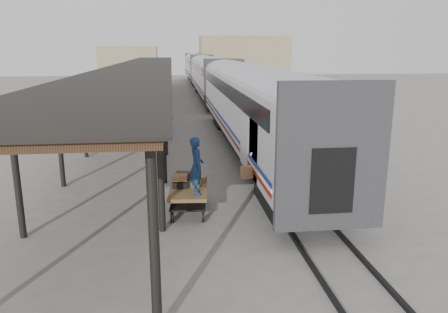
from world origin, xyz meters
TOP-DOWN VIEW (x-y plane):
  - ground at (0.00, 0.00)m, footprint 160.00×160.00m
  - train at (3.19, 33.79)m, footprint 3.45×76.01m
  - canopy at (-3.40, 24.00)m, footprint 4.90×64.30m
  - rails at (3.20, 34.00)m, footprint 1.54×150.00m
  - building_far at (14.00, 78.00)m, footprint 18.00×10.00m
  - building_left at (-10.00, 82.00)m, footprint 12.00×8.00m
  - baggage_cart at (-0.48, -0.45)m, footprint 1.44×2.49m
  - suitcase_stack at (-0.56, -0.09)m, footprint 1.25×1.09m
  - luggage_tug at (-3.28, 20.66)m, footprint 1.00×1.48m
  - porter at (-0.23, -1.10)m, footprint 0.52×0.73m
  - pedestrian at (-1.41, 15.33)m, footprint 0.93×0.44m

SIDE VIEW (x-z plane):
  - ground at x=0.00m, z-range 0.00..0.00m
  - rails at x=3.20m, z-range 0.00..0.12m
  - luggage_tug at x=-3.28m, z-range -0.05..1.18m
  - baggage_cart at x=-0.48m, z-range 0.22..1.08m
  - pedestrian at x=-1.41m, z-range 0.00..1.54m
  - suitcase_stack at x=-0.56m, z-range 0.81..1.25m
  - porter at x=-0.23m, z-range 0.86..2.73m
  - train at x=3.19m, z-range 0.69..4.70m
  - building_left at x=-10.00m, z-range 0.00..6.00m
  - building_far at x=14.00m, z-range 0.00..8.00m
  - canopy at x=-3.40m, z-range 1.93..6.08m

